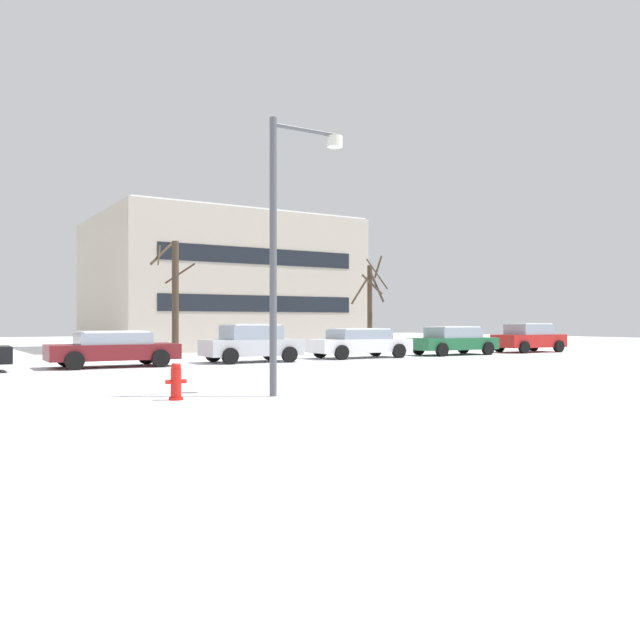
{
  "coord_description": "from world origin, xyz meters",
  "views": [
    {
      "loc": [
        -2.06,
        -15.1,
        1.64
      ],
      "look_at": [
        10.66,
        5.43,
        1.69
      ],
      "focal_mm": 37.19,
      "sensor_mm": 36.0,
      "label": 1
    }
  ],
  "objects_px": {
    "parked_car_silver": "(251,343)",
    "parked_car_white": "(359,343)",
    "street_lamp": "(286,228)",
    "fire_hydrant": "(176,380)",
    "parked_car_green": "(453,340)",
    "parked_car_red": "(529,338)",
    "parked_car_maroon": "(113,348)"
  },
  "relations": [
    {
      "from": "parked_car_silver",
      "to": "parked_car_white",
      "type": "relative_size",
      "value": 0.84
    },
    {
      "from": "street_lamp",
      "to": "parked_car_white",
      "type": "bearing_deg",
      "value": 48.63
    },
    {
      "from": "fire_hydrant",
      "to": "parked_car_green",
      "type": "bearing_deg",
      "value": 31.02
    },
    {
      "from": "street_lamp",
      "to": "parked_car_red",
      "type": "height_order",
      "value": "street_lamp"
    },
    {
      "from": "parked_car_maroon",
      "to": "parked_car_red",
      "type": "xyz_separation_m",
      "value": [
        21.81,
        -0.05,
        0.1
      ]
    },
    {
      "from": "parked_car_maroon",
      "to": "parked_car_silver",
      "type": "distance_m",
      "value": 5.45
    },
    {
      "from": "fire_hydrant",
      "to": "parked_car_white",
      "type": "distance_m",
      "value": 16.51
    },
    {
      "from": "street_lamp",
      "to": "parked_car_white",
      "type": "distance_m",
      "value": 15.44
    },
    {
      "from": "fire_hydrant",
      "to": "parked_car_maroon",
      "type": "xyz_separation_m",
      "value": [
        1.47,
        10.81,
        0.26
      ]
    },
    {
      "from": "street_lamp",
      "to": "parked_car_red",
      "type": "xyz_separation_m",
      "value": [
        20.91,
        11.19,
        -2.94
      ]
    },
    {
      "from": "fire_hydrant",
      "to": "street_lamp",
      "type": "distance_m",
      "value": 4.09
    },
    {
      "from": "parked_car_maroon",
      "to": "parked_car_red",
      "type": "height_order",
      "value": "parked_car_red"
    },
    {
      "from": "parked_car_green",
      "to": "parked_car_white",
      "type": "bearing_deg",
      "value": 177.88
    },
    {
      "from": "street_lamp",
      "to": "parked_car_maroon",
      "type": "distance_m",
      "value": 11.68
    },
    {
      "from": "street_lamp",
      "to": "fire_hydrant",
      "type": "bearing_deg",
      "value": 169.52
    },
    {
      "from": "fire_hydrant",
      "to": "parked_car_red",
      "type": "distance_m",
      "value": 25.64
    },
    {
      "from": "fire_hydrant",
      "to": "parked_car_maroon",
      "type": "bearing_deg",
      "value": 82.24
    },
    {
      "from": "parked_car_silver",
      "to": "parked_car_red",
      "type": "height_order",
      "value": "parked_car_red"
    },
    {
      "from": "parked_car_silver",
      "to": "parked_car_red",
      "type": "xyz_separation_m",
      "value": [
        16.35,
        0.02,
        0.01
      ]
    },
    {
      "from": "parked_car_silver",
      "to": "fire_hydrant",
      "type": "bearing_deg",
      "value": -122.84
    },
    {
      "from": "parked_car_white",
      "to": "parked_car_green",
      "type": "height_order",
      "value": "parked_car_green"
    },
    {
      "from": "parked_car_green",
      "to": "parked_car_silver",
      "type": "bearing_deg",
      "value": 179.94
    },
    {
      "from": "parked_car_maroon",
      "to": "parked_car_white",
      "type": "bearing_deg",
      "value": 0.6
    },
    {
      "from": "fire_hydrant",
      "to": "parked_car_silver",
      "type": "bearing_deg",
      "value": 57.16
    },
    {
      "from": "fire_hydrant",
      "to": "parked_car_white",
      "type": "relative_size",
      "value": 0.18
    },
    {
      "from": "street_lamp",
      "to": "parked_car_green",
      "type": "distance_m",
      "value": 19.3
    },
    {
      "from": "parked_car_maroon",
      "to": "parked_car_green",
      "type": "bearing_deg",
      "value": -0.3
    },
    {
      "from": "parked_car_silver",
      "to": "parked_car_red",
      "type": "relative_size",
      "value": 0.99
    },
    {
      "from": "parked_car_red",
      "to": "parked_car_green",
      "type": "bearing_deg",
      "value": -179.63
    },
    {
      "from": "fire_hydrant",
      "to": "parked_car_red",
      "type": "xyz_separation_m",
      "value": [
        23.28,
        10.75,
        0.36
      ]
    },
    {
      "from": "street_lamp",
      "to": "parked_car_red",
      "type": "distance_m",
      "value": 23.9
    },
    {
      "from": "parked_car_green",
      "to": "parked_car_red",
      "type": "height_order",
      "value": "parked_car_red"
    }
  ]
}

